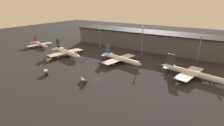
# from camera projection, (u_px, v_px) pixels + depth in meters

# --- Properties ---
(ground) EXTENTS (600.00, 600.00, 0.00)m
(ground) POSITION_uv_depth(u_px,v_px,m) (97.00, 80.00, 118.21)
(ground) COLOR #26262B
(terminal_building) EXTENTS (176.30, 29.81, 19.48)m
(terminal_building) POSITION_uv_depth(u_px,v_px,m) (149.00, 40.00, 191.06)
(terminal_building) COLOR #4C515B
(terminal_building) RESTS_ON ground
(airplane_0) EXTENTS (36.99, 29.46, 11.05)m
(airplane_0) POSITION_uv_depth(u_px,v_px,m) (40.00, 44.00, 201.99)
(airplane_0) COLOR silver
(airplane_0) RESTS_ON ground
(airplane_1) EXTENTS (44.36, 35.76, 14.76)m
(airplane_1) POSITION_uv_depth(u_px,v_px,m) (66.00, 52.00, 167.51)
(airplane_1) COLOR white
(airplane_1) RESTS_ON ground
(airplane_2) EXTENTS (44.80, 35.96, 13.67)m
(airplane_2) POSITION_uv_depth(u_px,v_px,m) (120.00, 59.00, 149.32)
(airplane_2) COLOR white
(airplane_2) RESTS_ON ground
(airplane_3) EXTENTS (47.33, 32.26, 14.08)m
(airplane_3) POSITION_uv_depth(u_px,v_px,m) (192.00, 74.00, 118.80)
(airplane_3) COLOR silver
(airplane_3) RESTS_ON ground
(service_vehicle_0) EXTENTS (6.80, 4.50, 2.76)m
(service_vehicle_0) POSITION_uv_depth(u_px,v_px,m) (84.00, 81.00, 112.90)
(service_vehicle_0) COLOR #282D38
(service_vehicle_0) RESTS_ON ground
(service_vehicle_2) EXTENTS (5.70, 4.72, 3.36)m
(service_vehicle_2) POSITION_uv_depth(u_px,v_px,m) (46.00, 72.00, 125.13)
(service_vehicle_2) COLOR #282D38
(service_vehicle_2) RESTS_ON ground
(service_vehicle_3) EXTENTS (4.03, 5.69, 3.20)m
(service_vehicle_3) POSITION_uv_depth(u_px,v_px,m) (49.00, 60.00, 152.66)
(service_vehicle_3) COLOR #9EA3A8
(service_vehicle_3) RESTS_ON ground
(lamp_post_0) EXTENTS (1.80, 1.80, 22.42)m
(lamp_post_0) POSITION_uv_depth(u_px,v_px,m) (100.00, 35.00, 194.99)
(lamp_post_0) COLOR slate
(lamp_post_0) RESTS_ON ground
(lamp_post_1) EXTENTS (1.80, 1.80, 27.98)m
(lamp_post_1) POSITION_uv_depth(u_px,v_px,m) (142.00, 37.00, 168.29)
(lamp_post_1) COLOR slate
(lamp_post_1) RESTS_ON ground
(lamp_post_2) EXTENTS (1.80, 1.80, 24.42)m
(lamp_post_2) POSITION_uv_depth(u_px,v_px,m) (200.00, 46.00, 143.35)
(lamp_post_2) COLOR slate
(lamp_post_2) RESTS_ON ground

